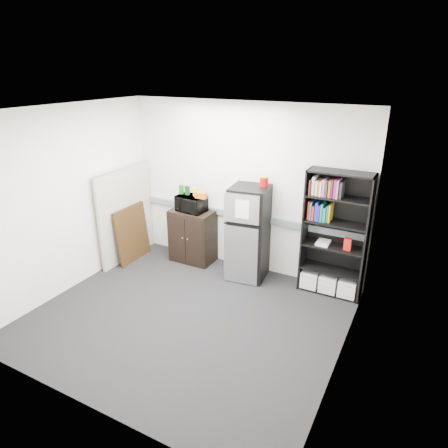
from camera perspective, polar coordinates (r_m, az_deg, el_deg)
name	(u,v)px	position (r m, az deg, el deg)	size (l,w,h in m)	color
floor	(187,317)	(5.58, -5.29, -13.07)	(4.00, 4.00, 0.00)	black
wall_back	(244,189)	(6.38, 2.86, 5.07)	(4.00, 0.02, 2.70)	white
wall_right	(349,258)	(4.25, 17.41, -4.72)	(0.02, 3.50, 2.70)	white
wall_left	(68,201)	(6.22, -21.43, 3.12)	(0.02, 3.50, 2.70)	white
ceiling	(179,111)	(4.61, -6.47, 15.71)	(4.00, 3.50, 0.02)	white
electrical_raceway	(243,216)	(6.50, 2.67, 1.20)	(3.92, 0.05, 0.10)	slate
wall_note	(224,174)	(6.47, 0.04, 7.18)	(0.14, 0.00, 0.10)	white
bookshelf	(335,236)	(5.91, 15.53, -1.60)	(0.90, 0.34, 1.85)	black
cubicle_partition	(126,214)	(7.03, -13.80, 1.41)	(0.06, 1.30, 1.62)	#A8A595
cabinet	(193,236)	(6.86, -4.49, -1.70)	(0.73, 0.49, 0.91)	black
microwave	(191,204)	(6.64, -4.71, 2.92)	(0.48, 0.32, 0.26)	black
snack_box_a	(181,189)	(6.71, -6.12, 4.94)	(0.07, 0.05, 0.15)	#1D5B1A
snack_box_b	(187,190)	(6.65, -5.27, 4.81)	(0.07, 0.05, 0.15)	#0C3813
snack_box_c	(195,192)	(6.57, -4.10, 4.59)	(0.07, 0.05, 0.14)	yellow
snack_bag	(201,195)	(6.47, -3.29, 4.14)	(0.18, 0.10, 0.10)	orange
refrigerator	(249,233)	(6.21, 3.55, -1.34)	(0.63, 0.65, 1.50)	black
coffee_can	(264,181)	(5.98, 5.75, 6.20)	(0.13, 0.13, 0.18)	#9D0708
framed_poster	(132,234)	(7.04, -12.95, -1.37)	(0.14, 0.75, 0.96)	black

